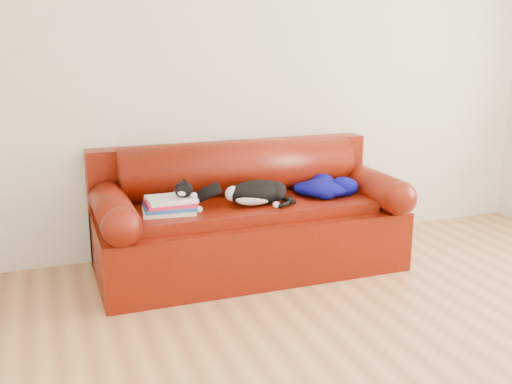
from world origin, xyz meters
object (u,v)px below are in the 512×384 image
at_px(book_stack, 170,205).
at_px(blanket, 325,187).
at_px(cat, 256,193).
at_px(sofa_base, 249,236).

distance_m(book_stack, blanket, 1.14).
distance_m(book_stack, cat, 0.58).
bearing_deg(cat, book_stack, -171.09).
relative_size(sofa_base, blanket, 4.79).
relative_size(cat, blanket, 1.30).
bearing_deg(blanket, cat, -172.38).
relative_size(book_stack, blanket, 0.82).
bearing_deg(cat, blanket, 18.86).
distance_m(sofa_base, blanket, 0.65).
distance_m(sofa_base, book_stack, 0.66).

